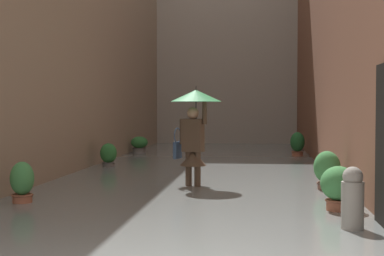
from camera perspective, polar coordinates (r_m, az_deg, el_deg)
ground_plane at (r=13.56m, az=1.20°, el=-4.91°), size 60.00×60.00×0.00m
flood_water at (r=13.55m, az=1.20°, el=-4.54°), size 6.51×25.34×0.18m
person_wading at (r=10.57m, az=0.24°, el=0.77°), size 0.96×0.96×2.05m
potted_plant_far_right at (r=18.39m, az=-5.32°, el=-1.84°), size 0.55×0.55×0.71m
potted_plant_mid_right at (r=9.20m, az=-16.72°, el=-5.59°), size 0.37×0.37×0.81m
potted_plant_near_left at (r=10.46m, az=13.42°, el=-4.34°), size 0.48×0.48×0.87m
potted_plant_far_left at (r=8.41m, az=14.53°, el=-6.05°), size 0.52×0.52×0.81m
potted_plant_mid_left at (r=17.50m, az=10.56°, el=-1.76°), size 0.43×0.43×0.90m
potted_plant_near_right at (r=14.21m, az=-8.40°, el=-2.89°), size 0.41×0.41×0.76m
mooring_bollard at (r=7.18m, az=15.85°, el=-7.48°), size 0.27×0.27×0.94m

